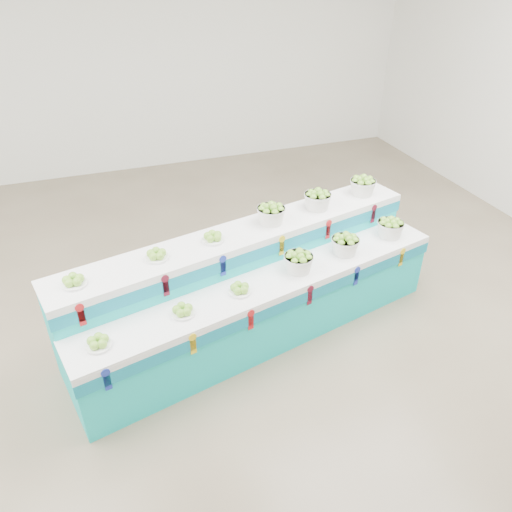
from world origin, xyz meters
The scene contains 15 objects.
ground centered at (0.00, 0.00, 0.00)m, with size 10.00×10.00×0.00m, color brown.
back_wall centered at (0.00, 5.00, 2.00)m, with size 10.00×10.00×0.00m, color silver.
display_stand centered at (0.72, 0.32, 0.51)m, with size 3.78×0.98×1.02m, color #14C6C6, non-canonical shape.
plate_lower_left centered at (-0.78, -0.27, 0.77)m, with size 0.21×0.21×0.10m, color white.
plate_lower_mid centered at (-0.08, -0.11, 0.77)m, with size 0.21×0.21×0.10m, color white.
plate_lower_right centered at (0.46, 0.02, 0.77)m, with size 0.21×0.21×0.10m, color white.
basket_lower_left centered at (1.09, 0.17, 0.82)m, with size 0.28×0.28×0.21m, color silver, non-canonical shape.
basket_lower_mid centered at (1.65, 0.30, 0.82)m, with size 0.28×0.28×0.21m, color silver, non-canonical shape.
basket_lower_right centered at (2.26, 0.44, 0.82)m, with size 0.28×0.28×0.21m, color silver, non-canonical shape.
plate_upper_left centered at (-0.88, 0.19, 1.07)m, with size 0.21×0.21×0.10m, color white.
plate_upper_mid centered at (-0.19, 0.35, 1.07)m, with size 0.21×0.21×0.10m, color white.
plate_upper_right centered at (0.36, 0.48, 1.07)m, with size 0.21×0.21×0.10m, color white.
basket_upper_left centered at (0.99, 0.62, 1.12)m, with size 0.28×0.28×0.21m, color silver, non-canonical shape.
basket_upper_mid centered at (1.55, 0.76, 1.12)m, with size 0.28×0.28×0.21m, color silver, non-canonical shape.
basket_upper_right centered at (2.16, 0.90, 1.12)m, with size 0.28×0.28×0.21m, color silver, non-canonical shape.
Camera 1 is at (-0.58, -3.35, 3.37)m, focal length 34.66 mm.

